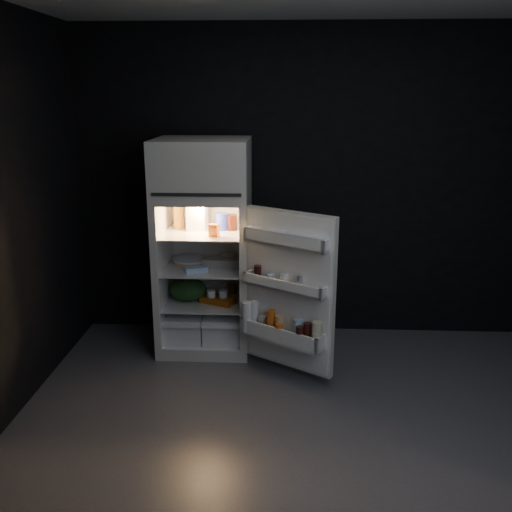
# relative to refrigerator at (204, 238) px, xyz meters

# --- Properties ---
(floor) EXTENTS (4.00, 3.40, 0.00)m
(floor) POSITION_rel_refrigerator_xyz_m (0.85, -1.32, -0.96)
(floor) COLOR #525257
(floor) RESTS_ON ground
(wall_back) EXTENTS (4.00, 0.00, 2.70)m
(wall_back) POSITION_rel_refrigerator_xyz_m (0.85, 0.38, 0.39)
(wall_back) COLOR black
(wall_back) RESTS_ON ground
(wall_front) EXTENTS (4.00, 0.00, 2.70)m
(wall_front) POSITION_rel_refrigerator_xyz_m (0.85, -3.02, 0.39)
(wall_front) COLOR black
(wall_front) RESTS_ON ground
(refrigerator) EXTENTS (0.76, 0.71, 1.78)m
(refrigerator) POSITION_rel_refrigerator_xyz_m (0.00, 0.00, 0.00)
(refrigerator) COLOR silver
(refrigerator) RESTS_ON ground
(fridge_door) EXTENTS (0.71, 0.55, 1.22)m
(fridge_door) POSITION_rel_refrigerator_xyz_m (0.69, -0.58, -0.28)
(fridge_door) COLOR silver
(fridge_door) RESTS_ON ground
(milk_jug) EXTENTS (0.17, 0.17, 0.24)m
(milk_jug) POSITION_rel_refrigerator_xyz_m (-0.06, 0.02, 0.19)
(milk_jug) COLOR white
(milk_jug) RESTS_ON refrigerator
(mayo_jar) EXTENTS (0.14, 0.14, 0.14)m
(mayo_jar) POSITION_rel_refrigerator_xyz_m (0.15, 0.02, 0.14)
(mayo_jar) COLOR #2130B7
(mayo_jar) RESTS_ON refrigerator
(jam_jar) EXTENTS (0.10, 0.10, 0.13)m
(jam_jar) POSITION_rel_refrigerator_xyz_m (0.23, 0.02, 0.14)
(jam_jar) COLOR black
(jam_jar) RESTS_ON refrigerator
(amber_bottle) EXTENTS (0.09, 0.09, 0.22)m
(amber_bottle) POSITION_rel_refrigerator_xyz_m (-0.22, 0.06, 0.18)
(amber_bottle) COLOR orange
(amber_bottle) RESTS_ON refrigerator
(small_carton) EXTENTS (0.09, 0.08, 0.10)m
(small_carton) POSITION_rel_refrigerator_xyz_m (0.11, -0.21, 0.12)
(small_carton) COLOR #CB5817
(small_carton) RESTS_ON refrigerator
(egg_carton) EXTENTS (0.32, 0.13, 0.07)m
(egg_carton) POSITION_rel_refrigerator_xyz_m (0.15, -0.06, -0.19)
(egg_carton) COLOR gray
(egg_carton) RESTS_ON refrigerator
(pie) EXTENTS (0.30, 0.30, 0.04)m
(pie) POSITION_rel_refrigerator_xyz_m (-0.12, 0.02, -0.21)
(pie) COLOR tan
(pie) RESTS_ON refrigerator
(flat_package) EXTENTS (0.20, 0.15, 0.04)m
(flat_package) POSITION_rel_refrigerator_xyz_m (-0.04, -0.20, -0.21)
(flat_package) COLOR #94BCE5
(flat_package) RESTS_ON refrigerator
(wrapped_pkg) EXTENTS (0.15, 0.14, 0.05)m
(wrapped_pkg) POSITION_rel_refrigerator_xyz_m (0.19, 0.14, -0.20)
(wrapped_pkg) COLOR beige
(wrapped_pkg) RESTS_ON refrigerator
(produce_bag) EXTENTS (0.35, 0.31, 0.20)m
(produce_bag) POSITION_rel_refrigerator_xyz_m (-0.14, -0.06, -0.43)
(produce_bag) COLOR #193815
(produce_bag) RESTS_ON refrigerator
(yogurt_tray) EXTENTS (0.32, 0.26, 0.05)m
(yogurt_tray) POSITION_rel_refrigerator_xyz_m (0.12, -0.11, -0.50)
(yogurt_tray) COLOR #8F450C
(yogurt_tray) RESTS_ON refrigerator
(small_can_red) EXTENTS (0.09, 0.09, 0.09)m
(small_can_red) POSITION_rel_refrigerator_xyz_m (0.22, 0.12, -0.48)
(small_can_red) COLOR #8F450C
(small_can_red) RESTS_ON refrigerator
(small_can_silver) EXTENTS (0.09, 0.09, 0.09)m
(small_can_silver) POSITION_rel_refrigerator_xyz_m (0.27, 0.13, -0.48)
(small_can_silver) COLOR silver
(small_can_silver) RESTS_ON refrigerator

